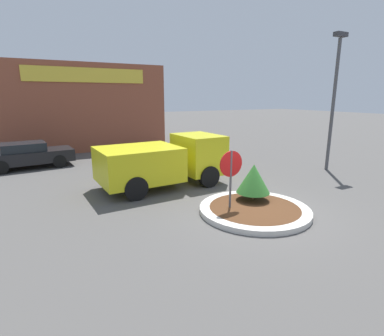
{
  "coord_description": "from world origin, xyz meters",
  "views": [
    {
      "loc": [
        -6.05,
        -7.02,
        3.65
      ],
      "look_at": [
        -1.07,
        2.25,
        1.12
      ],
      "focal_mm": 28.0,
      "sensor_mm": 36.0,
      "label": 1
    }
  ],
  "objects_px": {
    "utility_truck": "(163,160)",
    "stop_sign": "(231,170)",
    "parked_sedan_black": "(28,155)",
    "light_pole": "(334,93)"
  },
  "relations": [
    {
      "from": "utility_truck",
      "to": "stop_sign",
      "type": "bearing_deg",
      "value": -81.27
    },
    {
      "from": "stop_sign",
      "to": "parked_sedan_black",
      "type": "relative_size",
      "value": 0.47
    },
    {
      "from": "stop_sign",
      "to": "light_pole",
      "type": "relative_size",
      "value": 0.31
    },
    {
      "from": "stop_sign",
      "to": "parked_sedan_black",
      "type": "height_order",
      "value": "stop_sign"
    },
    {
      "from": "parked_sedan_black",
      "to": "utility_truck",
      "type": "bearing_deg",
      "value": -56.95
    },
    {
      "from": "light_pole",
      "to": "stop_sign",
      "type": "bearing_deg",
      "value": -162.57
    },
    {
      "from": "light_pole",
      "to": "parked_sedan_black",
      "type": "bearing_deg",
      "value": 150.37
    },
    {
      "from": "parked_sedan_black",
      "to": "light_pole",
      "type": "distance_m",
      "value": 15.69
    },
    {
      "from": "parked_sedan_black",
      "to": "light_pole",
      "type": "height_order",
      "value": "light_pole"
    },
    {
      "from": "stop_sign",
      "to": "utility_truck",
      "type": "bearing_deg",
      "value": 101.19
    }
  ]
}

